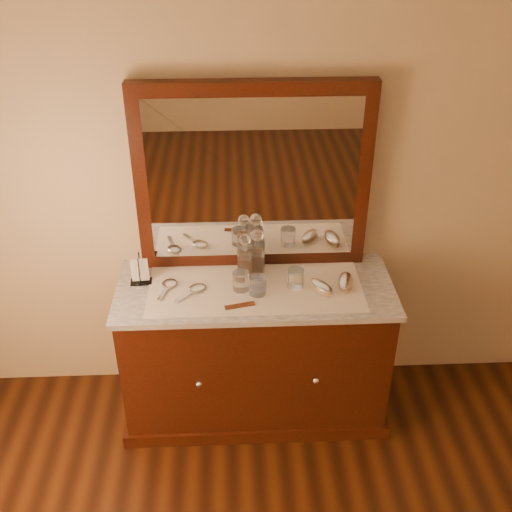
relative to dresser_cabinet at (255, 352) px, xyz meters
name	(u,v)px	position (x,y,z in m)	size (l,w,h in m)	color
dresser_cabinet	(255,352)	(0.00, 0.00, 0.00)	(1.40, 0.55, 0.82)	black
dresser_plinth	(255,399)	(0.00, 0.00, -0.37)	(1.46, 0.59, 0.08)	black
knob_left	(199,384)	(-0.30, -0.28, 0.04)	(0.04, 0.04, 0.04)	silver
knob_right	(316,380)	(0.30, -0.28, 0.04)	(0.04, 0.04, 0.04)	silver
marble_top	(255,289)	(0.00, 0.00, 0.42)	(1.44, 0.59, 0.03)	white
mirror_frame	(253,179)	(0.00, 0.25, 0.94)	(1.20, 0.08, 1.00)	black
mirror_glass	(253,181)	(0.00, 0.21, 0.94)	(1.06, 0.01, 0.86)	white
lace_runner	(255,289)	(0.00, -0.02, 0.44)	(1.10, 0.45, 0.00)	silver
pin_dish	(254,286)	(0.00, -0.01, 0.45)	(0.09, 0.09, 0.02)	white
comb	(240,305)	(-0.08, -0.17, 0.45)	(0.15, 0.03, 0.01)	#683112
napkin_rack	(140,272)	(-0.59, 0.07, 0.51)	(0.11, 0.07, 0.16)	black
decanter_left	(245,260)	(-0.05, 0.10, 0.54)	(0.08, 0.08, 0.25)	#8C4B14
decanter_right	(257,257)	(0.02, 0.12, 0.55)	(0.09, 0.09, 0.27)	#8C4B14
brush_near	(321,287)	(0.34, -0.06, 0.47)	(0.14, 0.17, 0.04)	#8E7657
brush_far	(346,282)	(0.47, -0.02, 0.47)	(0.10, 0.18, 0.05)	#8E7657
hand_mirror_outer	(168,285)	(-0.45, 0.01, 0.45)	(0.10, 0.20, 0.02)	silver
hand_mirror_inner	(195,290)	(-0.31, -0.03, 0.45)	(0.17, 0.18, 0.02)	silver
tumblers	(265,281)	(0.05, -0.03, 0.49)	(0.37, 0.14, 0.10)	white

